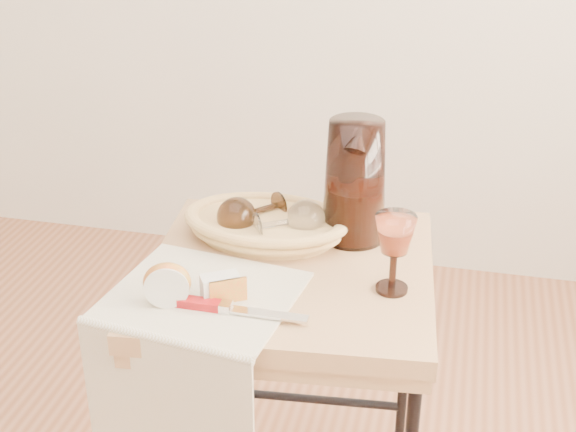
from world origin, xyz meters
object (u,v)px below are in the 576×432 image
(side_table, at_px, (290,408))
(tea_towel, at_px, (202,296))
(bread_basket, at_px, (266,227))
(goblet_lying_b, at_px, (285,222))
(wine_goblet, at_px, (394,253))
(apple_half, at_px, (167,282))
(pitcher, at_px, (355,181))
(goblet_lying_a, at_px, (255,211))
(table_knife, at_px, (231,307))

(side_table, xyz_separation_m, tea_towel, (-0.13, -0.15, 0.36))
(side_table, height_order, bread_basket, bread_basket)
(tea_towel, distance_m, goblet_lying_b, 0.26)
(tea_towel, bearing_deg, goblet_lying_b, 74.16)
(goblet_lying_b, distance_m, wine_goblet, 0.27)
(apple_half, bearing_deg, pitcher, 32.37)
(goblet_lying_b, bearing_deg, wine_goblet, -61.24)
(pitcher, xyz_separation_m, apple_half, (-0.28, -0.34, -0.08))
(bread_basket, distance_m, wine_goblet, 0.32)
(tea_towel, distance_m, wine_goblet, 0.36)
(goblet_lying_a, height_order, goblet_lying_b, goblet_lying_a)
(pitcher, bearing_deg, apple_half, -120.43)
(bread_basket, bearing_deg, pitcher, 16.72)
(wine_goblet, bearing_deg, goblet_lying_a, 152.50)
(goblet_lying_a, xyz_separation_m, pitcher, (0.20, 0.04, 0.07))
(pitcher, bearing_deg, tea_towel, -117.86)
(goblet_lying_a, xyz_separation_m, goblet_lying_b, (0.07, -0.03, -0.00))
(goblet_lying_b, bearing_deg, side_table, -102.93)
(bread_basket, xyz_separation_m, apple_half, (-0.11, -0.29, 0.02))
(wine_goblet, height_order, apple_half, wine_goblet)
(bread_basket, relative_size, goblet_lying_b, 2.35)
(goblet_lying_b, relative_size, pitcher, 0.44)
(bread_basket, distance_m, apple_half, 0.31)
(bread_basket, relative_size, apple_half, 3.57)
(tea_towel, bearing_deg, pitcher, 60.18)
(goblet_lying_b, height_order, table_knife, goblet_lying_b)
(side_table, distance_m, pitcher, 0.52)
(side_table, distance_m, apple_half, 0.48)
(goblet_lying_a, height_order, pitcher, pitcher)
(goblet_lying_b, xyz_separation_m, pitcher, (0.13, 0.07, 0.08))
(pitcher, xyz_separation_m, wine_goblet, (0.10, -0.20, -0.05))
(tea_towel, xyz_separation_m, pitcher, (0.23, 0.30, 0.13))
(tea_towel, height_order, wine_goblet, wine_goblet)
(pitcher, bearing_deg, goblet_lying_a, -160.12)
(table_knife, bearing_deg, apple_half, 177.21)
(goblet_lying_b, xyz_separation_m, table_knife, (-0.03, -0.28, -0.04))
(side_table, xyz_separation_m, pitcher, (0.10, 0.15, 0.48))
(goblet_lying_b, height_order, wine_goblet, wine_goblet)
(side_table, bearing_deg, wine_goblet, -12.20)
(goblet_lying_a, relative_size, pitcher, 0.46)
(wine_goblet, bearing_deg, pitcher, 118.07)
(apple_half, bearing_deg, goblet_lying_b, 42.71)
(side_table, xyz_separation_m, bread_basket, (-0.08, 0.10, 0.38))
(goblet_lying_b, height_order, apple_half, goblet_lying_b)
(side_table, distance_m, wine_goblet, 0.48)
(goblet_lying_b, distance_m, table_knife, 0.28)
(goblet_lying_a, bearing_deg, bread_basket, 106.07)
(pitcher, bearing_deg, bread_basket, -154.40)
(goblet_lying_a, height_order, table_knife, goblet_lying_a)
(goblet_lying_a, distance_m, apple_half, 0.31)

